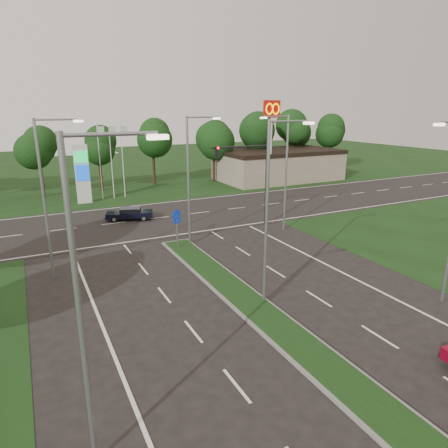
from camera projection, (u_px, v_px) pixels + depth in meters
name	position (u px, v px, depth m)	size (l,w,h in m)	color
ground	(332.00, 374.00, 14.80)	(160.00, 160.00, 0.00)	black
verge_far	(91.00, 172.00, 61.96)	(160.00, 50.00, 0.02)	black
cross_road	(148.00, 219.00, 35.38)	(160.00, 12.00, 0.02)	black
median_kerb	(273.00, 322.00, 18.22)	(2.00, 26.00, 0.12)	slate
commercial_building	(278.00, 165.00, 54.63)	(16.00, 9.00, 4.00)	gray
streetlight_median_near	(270.00, 204.00, 18.97)	(2.53, 0.22, 9.00)	gray
streetlight_median_far	(191.00, 174.00, 27.54)	(2.53, 0.22, 9.00)	gray
streetlight_left_near	(86.00, 294.00, 9.80)	(2.53, 0.22, 9.00)	gray
streetlight_left_far	(47.00, 192.00, 21.80)	(2.53, 0.22, 9.00)	gray
streetlight_right_far	(284.00, 167.00, 30.91)	(2.53, 0.22, 9.00)	gray
traffic_signal	(253.00, 171.00, 32.05)	(5.10, 0.42, 7.00)	black
median_signs	(177.00, 222.00, 28.39)	(1.16, 1.76, 2.38)	gray
gas_pylon	(84.00, 172.00, 40.61)	(5.80, 1.26, 8.00)	silver
mcdonalds_sign	(271.00, 121.00, 47.78)	(2.20, 0.47, 10.40)	silver
treeline_far	(107.00, 132.00, 47.18)	(6.00, 6.00, 9.90)	black
navy_sedan	(130.00, 213.00, 35.10)	(4.24, 2.78, 1.08)	black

